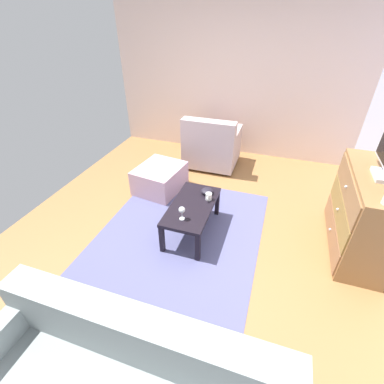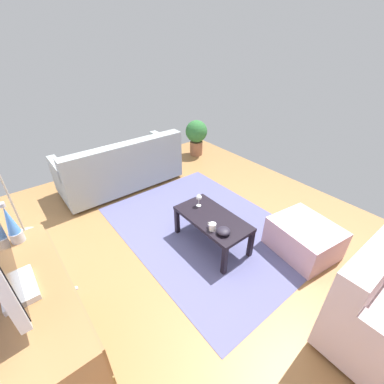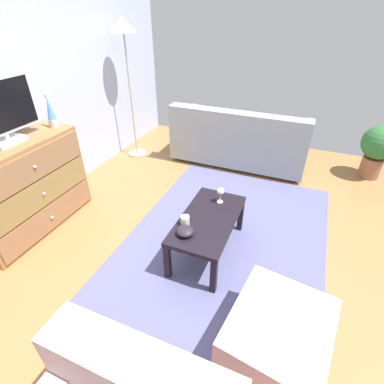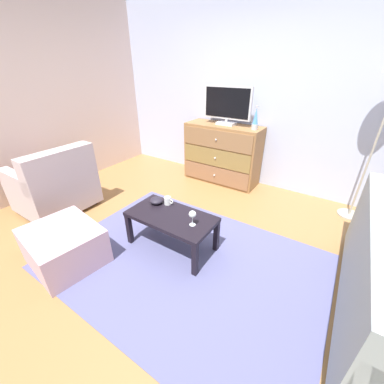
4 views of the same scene
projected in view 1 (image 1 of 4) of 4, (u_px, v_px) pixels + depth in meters
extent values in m
cube|color=olive|center=(197.00, 236.00, 3.35)|extent=(5.59, 4.57, 0.05)
cube|color=beige|center=(244.00, 75.00, 4.59)|extent=(0.12, 4.57, 2.73)
cube|color=#535480|center=(175.00, 242.00, 3.23)|extent=(2.60, 1.90, 0.01)
cube|color=olive|center=(363.00, 214.00, 2.93)|extent=(1.21, 0.45, 0.94)
cube|color=#8C5F40|center=(332.00, 230.00, 3.15)|extent=(1.15, 0.02, 0.27)
sphere|color=silver|center=(330.00, 229.00, 3.16)|extent=(0.03, 0.03, 0.03)
cube|color=olive|center=(339.00, 209.00, 2.99)|extent=(1.15, 0.02, 0.27)
sphere|color=silver|center=(338.00, 209.00, 2.99)|extent=(0.03, 0.03, 0.03)
cube|color=olive|center=(348.00, 187.00, 2.82)|extent=(1.15, 0.02, 0.27)
sphere|color=silver|center=(346.00, 187.00, 2.83)|extent=(0.03, 0.03, 0.03)
cube|color=silver|center=(383.00, 176.00, 2.63)|extent=(0.28, 0.18, 0.04)
cube|color=black|center=(217.00, 203.00, 3.58)|extent=(0.05, 0.05, 0.36)
cube|color=black|center=(198.00, 248.00, 2.91)|extent=(0.05, 0.05, 0.36)
cube|color=black|center=(187.00, 197.00, 3.69)|extent=(0.05, 0.05, 0.36)
cube|color=black|center=(162.00, 239.00, 3.02)|extent=(0.05, 0.05, 0.36)
cube|color=black|center=(192.00, 206.00, 3.19)|extent=(0.91, 0.47, 0.04)
cylinder|color=silver|center=(182.00, 219.00, 2.96)|extent=(0.06, 0.06, 0.00)
cylinder|color=silver|center=(182.00, 215.00, 2.94)|extent=(0.01, 0.01, 0.09)
sphere|color=silver|center=(182.00, 210.00, 2.90)|extent=(0.07, 0.07, 0.07)
cylinder|color=silver|center=(209.00, 196.00, 3.24)|extent=(0.08, 0.08, 0.08)
torus|color=silver|center=(208.00, 198.00, 3.20)|extent=(0.05, 0.01, 0.05)
ellipsoid|color=black|center=(207.00, 191.00, 3.35)|extent=(0.15, 0.15, 0.07)
cylinder|color=#332319|center=(54.00, 340.00, 2.25)|extent=(0.05, 0.05, 0.05)
cube|color=gray|center=(140.00, 336.00, 1.66)|extent=(0.20, 1.89, 0.39)
cylinder|color=#332319|center=(234.00, 157.00, 5.02)|extent=(0.05, 0.05, 0.05)
cylinder|color=#332319|center=(198.00, 152.00, 5.20)|extent=(0.05, 0.05, 0.05)
cylinder|color=#332319|center=(227.00, 174.00, 4.51)|extent=(0.05, 0.05, 0.05)
cylinder|color=#332319|center=(187.00, 168.00, 4.70)|extent=(0.05, 0.05, 0.05)
cube|color=#BAA6A9|center=(212.00, 151.00, 4.73)|extent=(0.80, 0.85, 0.39)
cube|color=#BAA6A9|center=(208.00, 134.00, 4.26)|extent=(0.20, 0.85, 0.44)
cube|color=#BAA6A9|center=(235.00, 137.00, 4.47)|extent=(0.76, 0.12, 0.20)
cube|color=#BAA6A9|center=(192.00, 132.00, 4.66)|extent=(0.76, 0.12, 0.20)
cylinder|color=#90534C|center=(216.00, 130.00, 4.78)|extent=(0.16, 0.40, 0.16)
cube|color=#C49BA8|center=(160.00, 178.00, 4.08)|extent=(0.78, 0.69, 0.38)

